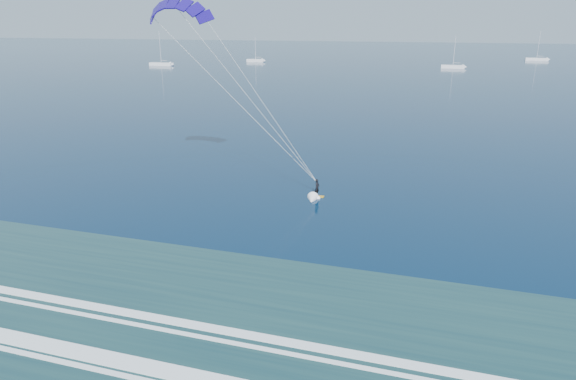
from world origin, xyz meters
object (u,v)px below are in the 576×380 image
at_px(sailboat_1, 256,60).
at_px(sailboat_2, 453,66).
at_px(kitesurfer_rig, 245,93).
at_px(sailboat_3, 537,59).
at_px(sailboat_0, 161,64).

distance_m(sailboat_1, sailboat_2, 80.81).
xyz_separation_m(kitesurfer_rig, sailboat_3, (53.82, 209.68, -9.24)).
distance_m(kitesurfer_rig, sailboat_3, 216.68).
distance_m(sailboat_1, sailboat_3, 123.62).
bearing_deg(sailboat_3, sailboat_0, -152.99).
height_order(kitesurfer_rig, sailboat_2, kitesurfer_rig).
xyz_separation_m(sailboat_2, sailboat_3, (35.08, 52.11, 0.01)).
height_order(kitesurfer_rig, sailboat_1, kitesurfer_rig).
bearing_deg(sailboat_0, sailboat_2, 11.02).
bearing_deg(kitesurfer_rig, sailboat_3, 75.61).
xyz_separation_m(kitesurfer_rig, sailboat_2, (18.73, 157.57, -9.25)).
distance_m(sailboat_0, sailboat_1, 40.58).
relative_size(sailboat_1, sailboat_2, 0.90).
bearing_deg(sailboat_3, kitesurfer_rig, -104.39).
relative_size(kitesurfer_rig, sailboat_3, 1.54).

